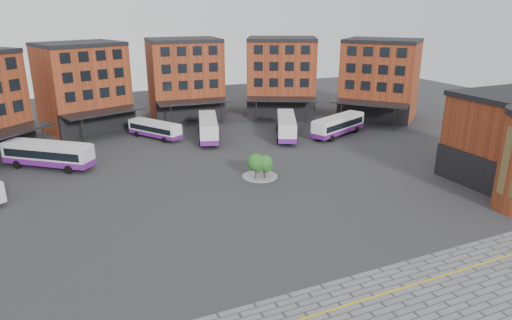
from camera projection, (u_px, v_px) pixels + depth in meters
name	position (u px, v px, depth m)	size (l,w,h in m)	color
ground	(292.00, 218.00, 45.61)	(160.00, 160.00, 0.00)	#28282B
yellow_line	(404.00, 288.00, 34.29)	(26.00, 0.15, 0.02)	gold
main_building	(155.00, 90.00, 74.50)	(94.14, 42.48, 14.60)	brown
tree_island	(261.00, 164.00, 55.83)	(4.40, 4.40, 3.29)	gray
bus_b	(48.00, 154.00, 59.40)	(11.22, 9.80, 3.43)	silver
bus_c	(155.00, 129.00, 73.01)	(7.09, 9.50, 2.76)	white
bus_d	(208.00, 128.00, 72.52)	(6.20, 12.46, 3.43)	silver
bus_e	(286.00, 126.00, 73.58)	(7.83, 12.15, 3.42)	white
bus_f	(338.00, 125.00, 74.46)	(11.66, 6.88, 3.25)	white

